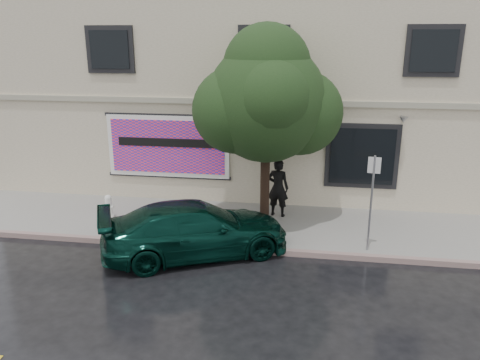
# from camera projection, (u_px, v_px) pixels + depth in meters

# --- Properties ---
(ground) EXTENTS (90.00, 90.00, 0.00)m
(ground) POSITION_uv_depth(u_px,v_px,m) (239.00, 279.00, 11.25)
(ground) COLOR black
(ground) RESTS_ON ground
(sidewalk) EXTENTS (20.00, 3.50, 0.15)m
(sidewalk) POSITION_uv_depth(u_px,v_px,m) (255.00, 225.00, 14.30)
(sidewalk) COLOR gray
(sidewalk) RESTS_ON ground
(curb) EXTENTS (20.00, 0.18, 0.16)m
(curb) POSITION_uv_depth(u_px,v_px,m) (248.00, 250.00, 12.65)
(curb) COLOR gray
(curb) RESTS_ON ground
(building) EXTENTS (20.00, 8.12, 7.00)m
(building) POSITION_uv_depth(u_px,v_px,m) (273.00, 91.00, 18.73)
(building) COLOR beige
(building) RESTS_ON ground
(billboard) EXTENTS (4.30, 0.16, 2.20)m
(billboard) POSITION_uv_depth(u_px,v_px,m) (168.00, 146.00, 15.76)
(billboard) COLOR white
(billboard) RESTS_ON ground
(car) EXTENTS (5.38, 4.04, 1.43)m
(car) POSITION_uv_depth(u_px,v_px,m) (196.00, 229.00, 12.37)
(car) COLOR black
(car) RESTS_ON ground
(pedestrian) EXTENTS (0.75, 0.57, 1.85)m
(pedestrian) POSITION_uv_depth(u_px,v_px,m) (278.00, 188.00, 14.62)
(pedestrian) COLOR black
(pedestrian) RESTS_ON sidewalk
(umbrella) EXTENTS (1.27, 1.27, 0.77)m
(umbrella) POSITION_uv_depth(u_px,v_px,m) (279.00, 147.00, 14.24)
(umbrella) COLOR black
(umbrella) RESTS_ON pedestrian
(street_tree) EXTENTS (3.45, 3.45, 5.37)m
(street_tree) POSITION_uv_depth(u_px,v_px,m) (266.00, 103.00, 13.37)
(street_tree) COLOR black
(street_tree) RESTS_ON sidewalk
(fire_hydrant) EXTENTS (0.31, 0.29, 0.75)m
(fire_hydrant) POSITION_uv_depth(u_px,v_px,m) (109.00, 207.00, 14.60)
(fire_hydrant) COLOR white
(fire_hydrant) RESTS_ON sidewalk
(sign_pole) EXTENTS (0.32, 0.07, 2.59)m
(sign_pole) POSITION_uv_depth(u_px,v_px,m) (372.00, 195.00, 12.01)
(sign_pole) COLOR gray
(sign_pole) RESTS_ON sidewalk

